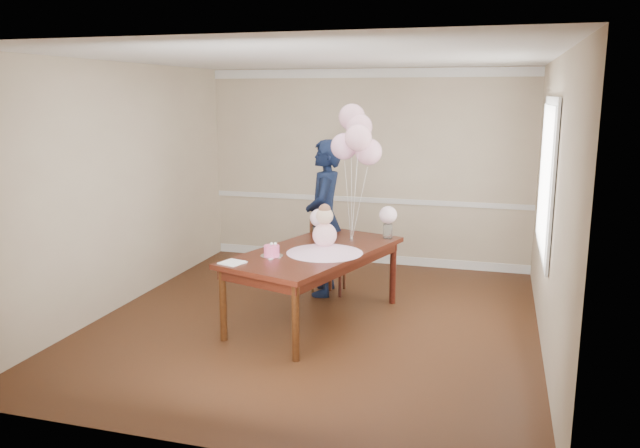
# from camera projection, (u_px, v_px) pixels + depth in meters

# --- Properties ---
(floor) EXTENTS (4.50, 5.00, 0.00)m
(floor) POSITION_uv_depth(u_px,v_px,m) (316.00, 322.00, 6.57)
(floor) COLOR black
(floor) RESTS_ON ground
(ceiling) EXTENTS (4.50, 5.00, 0.02)m
(ceiling) POSITION_uv_depth(u_px,v_px,m) (315.00, 58.00, 6.02)
(ceiling) COLOR silver
(ceiling) RESTS_ON wall_back
(wall_back) EXTENTS (4.50, 0.02, 2.70)m
(wall_back) POSITION_uv_depth(u_px,v_px,m) (367.00, 168.00, 8.65)
(wall_back) COLOR tan
(wall_back) RESTS_ON floor
(wall_front) EXTENTS (4.50, 0.02, 2.70)m
(wall_front) POSITION_uv_depth(u_px,v_px,m) (203.00, 256.00, 3.95)
(wall_front) COLOR tan
(wall_front) RESTS_ON floor
(wall_left) EXTENTS (0.02, 5.00, 2.70)m
(wall_left) POSITION_uv_depth(u_px,v_px,m) (121.00, 186.00, 6.91)
(wall_left) COLOR tan
(wall_left) RESTS_ON floor
(wall_right) EXTENTS (0.02, 5.00, 2.70)m
(wall_right) POSITION_uv_depth(u_px,v_px,m) (551.00, 206.00, 5.69)
(wall_right) COLOR tan
(wall_right) RESTS_ON floor
(chair_rail_trim) EXTENTS (4.50, 0.02, 0.07)m
(chair_rail_trim) POSITION_uv_depth(u_px,v_px,m) (366.00, 200.00, 8.73)
(chair_rail_trim) COLOR silver
(chair_rail_trim) RESTS_ON wall_back
(crown_molding) EXTENTS (4.50, 0.02, 0.12)m
(crown_molding) POSITION_uv_depth(u_px,v_px,m) (368.00, 73.00, 8.38)
(crown_molding) COLOR silver
(crown_molding) RESTS_ON wall_back
(baseboard_trim) EXTENTS (4.50, 0.02, 0.12)m
(baseboard_trim) POSITION_uv_depth(u_px,v_px,m) (365.00, 258.00, 8.90)
(baseboard_trim) COLOR white
(baseboard_trim) RESTS_ON floor
(window_frame) EXTENTS (0.02, 1.66, 1.56)m
(window_frame) POSITION_uv_depth(u_px,v_px,m) (547.00, 178.00, 6.12)
(window_frame) COLOR silver
(window_frame) RESTS_ON wall_right
(window_blinds) EXTENTS (0.01, 1.50, 1.40)m
(window_blinds) POSITION_uv_depth(u_px,v_px,m) (545.00, 177.00, 6.13)
(window_blinds) COLOR white
(window_blinds) RESTS_ON wall_right
(dining_table_top) EXTENTS (1.60, 2.27, 0.05)m
(dining_table_top) POSITION_uv_depth(u_px,v_px,m) (315.00, 252.00, 6.47)
(dining_table_top) COLOR black
(dining_table_top) RESTS_ON table_leg_fl
(table_apron) EXTENTS (1.47, 2.14, 0.10)m
(table_apron) POSITION_uv_depth(u_px,v_px,m) (315.00, 259.00, 6.49)
(table_apron) COLOR black
(table_apron) RESTS_ON table_leg_fl
(table_leg_fl) EXTENTS (0.09, 0.09, 0.72)m
(table_leg_fl) POSITION_uv_depth(u_px,v_px,m) (223.00, 305.00, 6.01)
(table_leg_fl) COLOR black
(table_leg_fl) RESTS_ON floor
(table_leg_fr) EXTENTS (0.09, 0.09, 0.72)m
(table_leg_fr) POSITION_uv_depth(u_px,v_px,m) (296.00, 323.00, 5.54)
(table_leg_fr) COLOR black
(table_leg_fr) RESTS_ON floor
(table_leg_bl) EXTENTS (0.09, 0.09, 0.72)m
(table_leg_bl) POSITION_uv_depth(u_px,v_px,m) (329.00, 262.00, 7.56)
(table_leg_bl) COLOR black
(table_leg_bl) RESTS_ON floor
(table_leg_br) EXTENTS (0.09, 0.09, 0.72)m
(table_leg_br) POSITION_uv_depth(u_px,v_px,m) (393.00, 273.00, 7.09)
(table_leg_br) COLOR black
(table_leg_br) RESTS_ON floor
(baby_skirt) EXTENTS (0.98, 0.98, 0.10)m
(baby_skirt) POSITION_uv_depth(u_px,v_px,m) (325.00, 248.00, 6.33)
(baby_skirt) COLOR #EAADCF
(baby_skirt) RESTS_ON dining_table_top
(baby_torso) EXTENTS (0.25, 0.25, 0.25)m
(baby_torso) POSITION_uv_depth(u_px,v_px,m) (325.00, 235.00, 6.30)
(baby_torso) COLOR #FFA1D6
(baby_torso) RESTS_ON baby_skirt
(baby_head) EXTENTS (0.17, 0.17, 0.17)m
(baby_head) POSITION_uv_depth(u_px,v_px,m) (325.00, 216.00, 6.26)
(baby_head) COLOR beige
(baby_head) RESTS_ON baby_torso
(baby_hair) EXTENTS (0.12, 0.12, 0.12)m
(baby_hair) POSITION_uv_depth(u_px,v_px,m) (325.00, 210.00, 6.25)
(baby_hair) COLOR brown
(baby_hair) RESTS_ON baby_head
(cake_platter) EXTENTS (0.28, 0.28, 0.01)m
(cake_platter) POSITION_uv_depth(u_px,v_px,m) (272.00, 256.00, 6.20)
(cake_platter) COLOR silver
(cake_platter) RESTS_ON dining_table_top
(birthday_cake) EXTENTS (0.19, 0.19, 0.10)m
(birthday_cake) POSITION_uv_depth(u_px,v_px,m) (272.00, 250.00, 6.19)
(birthday_cake) COLOR #F94E8D
(birthday_cake) RESTS_ON cake_platter
(cake_flower_a) EXTENTS (0.03, 0.03, 0.03)m
(cake_flower_a) POSITION_uv_depth(u_px,v_px,m) (272.00, 244.00, 6.17)
(cake_flower_a) COLOR white
(cake_flower_a) RESTS_ON birthday_cake
(cake_flower_b) EXTENTS (0.03, 0.03, 0.03)m
(cake_flower_b) POSITION_uv_depth(u_px,v_px,m) (275.00, 244.00, 6.17)
(cake_flower_b) COLOR white
(cake_flower_b) RESTS_ON birthday_cake
(rose_vase_near) EXTENTS (0.13, 0.13, 0.16)m
(rose_vase_near) POSITION_uv_depth(u_px,v_px,m) (319.00, 235.00, 6.78)
(rose_vase_near) COLOR white
(rose_vase_near) RESTS_ON dining_table_top
(roses_near) EXTENTS (0.20, 0.20, 0.20)m
(roses_near) POSITION_uv_depth(u_px,v_px,m) (319.00, 218.00, 6.75)
(roses_near) COLOR #F5CDDC
(roses_near) RESTS_ON rose_vase_near
(rose_vase_far) EXTENTS (0.13, 0.13, 0.16)m
(rose_vase_far) POSITION_uv_depth(u_px,v_px,m) (388.00, 231.00, 6.95)
(rose_vase_far) COLOR silver
(rose_vase_far) RESTS_ON dining_table_top
(roses_far) EXTENTS (0.20, 0.20, 0.20)m
(roses_far) POSITION_uv_depth(u_px,v_px,m) (388.00, 215.00, 6.91)
(roses_far) COLOR silver
(roses_far) RESTS_ON rose_vase_far
(napkin) EXTENTS (0.26, 0.26, 0.01)m
(napkin) POSITION_uv_depth(u_px,v_px,m) (232.00, 263.00, 5.95)
(napkin) COLOR white
(napkin) RESTS_ON dining_table_top
(balloon_weight) EXTENTS (0.05, 0.05, 0.02)m
(balloon_weight) POSITION_uv_depth(u_px,v_px,m) (351.00, 240.00, 6.87)
(balloon_weight) COLOR silver
(balloon_weight) RESTS_ON dining_table_top
(balloon_a) EXTENTS (0.29, 0.29, 0.29)m
(balloon_a) POSITION_uv_depth(u_px,v_px,m) (344.00, 146.00, 6.72)
(balloon_a) COLOR #FAB1D6
(balloon_a) RESTS_ON balloon_ribbon_a
(balloon_b) EXTENTS (0.29, 0.29, 0.29)m
(balloon_b) POSITION_uv_depth(u_px,v_px,m) (358.00, 138.00, 6.54)
(balloon_b) COLOR #FFB4C8
(balloon_b) RESTS_ON balloon_ribbon_b
(balloon_c) EXTENTS (0.29, 0.29, 0.29)m
(balloon_c) POSITION_uv_depth(u_px,v_px,m) (359.00, 127.00, 6.69)
(balloon_c) COLOR #E9A5B9
(balloon_c) RESTS_ON balloon_ribbon_c
(balloon_d) EXTENTS (0.29, 0.29, 0.29)m
(balloon_d) POSITION_uv_depth(u_px,v_px,m) (352.00, 117.00, 6.74)
(balloon_d) COLOR #DF9EB0
(balloon_d) RESTS_ON balloon_ribbon_d
(balloon_e) EXTENTS (0.29, 0.29, 0.29)m
(balloon_e) POSITION_uv_depth(u_px,v_px,m) (369.00, 152.00, 6.65)
(balloon_e) COLOR #FFB4CF
(balloon_e) RESTS_ON balloon_ribbon_e
(balloon_ribbon_a) EXTENTS (0.09, 0.03, 0.86)m
(balloon_ribbon_a) POSITION_uv_depth(u_px,v_px,m) (348.00, 200.00, 6.81)
(balloon_ribbon_a) COLOR silver
(balloon_ribbon_a) RESTS_ON balloon_weight
(balloon_ribbon_b) EXTENTS (0.09, 0.08, 0.96)m
(balloon_ribbon_b) POSITION_uv_depth(u_px,v_px,m) (355.00, 197.00, 6.72)
(balloon_ribbon_b) COLOR white
(balloon_ribbon_b) RESTS_ON balloon_weight
(balloon_ribbon_c) EXTENTS (0.05, 0.09, 1.07)m
(balloon_ribbon_c) POSITION_uv_depth(u_px,v_px,m) (355.00, 191.00, 6.80)
(balloon_ribbon_c) COLOR silver
(balloon_ribbon_c) RESTS_ON balloon_weight
(balloon_ribbon_d) EXTENTS (0.05, 0.13, 1.17)m
(balloon_ribbon_d) POSITION_uv_depth(u_px,v_px,m) (352.00, 186.00, 6.82)
(balloon_ribbon_d) COLOR white
(balloon_ribbon_d) RESTS_ON balloon_weight
(balloon_ribbon_e) EXTENTS (0.16, 0.03, 0.80)m
(balloon_ribbon_e) POSITION_uv_depth(u_px,v_px,m) (360.00, 203.00, 6.78)
(balloon_ribbon_e) COLOR white
(balloon_ribbon_e) RESTS_ON balloon_weight
(dining_chair_seat) EXTENTS (0.43, 0.43, 0.05)m
(dining_chair_seat) POSITION_uv_depth(u_px,v_px,m) (329.00, 259.00, 7.48)
(dining_chair_seat) COLOR #37150F
(dining_chair_seat) RESTS_ON chair_leg_fl
(chair_leg_fl) EXTENTS (0.04, 0.04, 0.39)m
(chair_leg_fl) POSITION_uv_depth(u_px,v_px,m) (313.00, 280.00, 7.39)
(chair_leg_fl) COLOR #341E0E
(chair_leg_fl) RESTS_ON floor
(chair_leg_fr) EXTENTS (0.04, 0.04, 0.39)m
(chair_leg_fr) POSITION_uv_depth(u_px,v_px,m) (340.00, 281.00, 7.33)
(chair_leg_fr) COLOR black
(chair_leg_fr) RESTS_ON floor
(chair_leg_bl) EXTENTS (0.04, 0.04, 0.39)m
(chair_leg_bl) POSITION_uv_depth(u_px,v_px,m) (318.00, 272.00, 7.71)
(chair_leg_bl) COLOR #381D0F
(chair_leg_bl) RESTS_ON floor
(chair_leg_br) EXTENTS (0.04, 0.04, 0.39)m
(chair_leg_br) POSITION_uv_depth(u_px,v_px,m) (344.00, 273.00, 7.65)
(chair_leg_br) COLOR #3B1B10
(chair_leg_br) RESTS_ON floor
(chair_back_post_l) EXTENTS (0.04, 0.04, 0.51)m
(chair_back_post_l) POSITION_uv_depth(u_px,v_px,m) (311.00, 240.00, 7.30)
(chair_back_post_l) COLOR #3B1F10
(chair_back_post_l) RESTS_ON dining_chair_seat
(chair_back_post_r) EXTENTS (0.04, 0.04, 0.51)m
(chair_back_post_r) POSITION_uv_depth(u_px,v_px,m) (317.00, 234.00, 7.61)
(chair_back_post_r) COLOR #37180F
(chair_back_post_r) RESTS_ON dining_chair_seat
(chair_slat_low) EXTENTS (0.06, 0.37, 0.05)m
(chair_slat_low) POSITION_uv_depth(u_px,v_px,m) (314.00, 246.00, 7.48)
(chair_slat_low) COLOR #3B1C10
(chair_slat_low) RESTS_ON dining_chair_seat
(chair_slat_mid) EXTENTS (0.06, 0.37, 0.05)m
(chair_slat_mid) POSITION_uv_depth(u_px,v_px,m) (314.00, 234.00, 7.45)
(chair_slat_mid) COLOR #3A140F
(chair_slat_mid) RESTS_ON dining_chair_seat
(chair_slat_top) EXTENTS (0.06, 0.37, 0.05)m
(chair_slat_top) POSITION_uv_depth(u_px,v_px,m) (314.00, 222.00, 7.42)
(chair_slat_top) COLOR #35160E
(chair_slat_top) RESTS_ON dining_chair_seat
(woman) EXTENTS (0.54, 0.73, 1.84)m
(woman) POSITION_uv_depth(u_px,v_px,m) (325.00, 218.00, 7.34)
(woman) COLOR black
(woman) RESTS_ON floor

